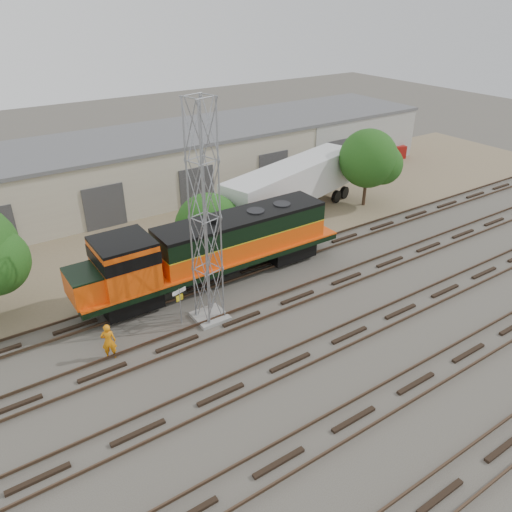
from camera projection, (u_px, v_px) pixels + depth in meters
ground at (313, 310)px, 28.99m from camera, size 140.00×140.00×0.00m
dirt_strip at (193, 222)px, 39.97m from camera, size 80.00×16.00×0.02m
tracks at (349, 335)px, 26.76m from camera, size 80.00×20.40×0.28m
warehouse at (150, 165)px, 44.60m from camera, size 58.40×10.40×5.30m
locomotive at (210, 249)px, 30.56m from camera, size 17.60×3.09×4.23m
signal_tower at (205, 222)px, 25.52m from camera, size 1.80×1.80×12.20m
sign_post at (180, 300)px, 27.12m from camera, size 0.90×0.27×2.24m
worker at (109, 341)px, 24.79m from camera, size 0.86×0.73×2.00m
semi_trailer at (295, 183)px, 40.06m from camera, size 14.53×6.75×4.40m
dumpster_blue at (331, 170)px, 49.25m from camera, size 2.04×1.98×1.50m
dumpster_red at (397, 152)px, 55.26m from camera, size 1.84×1.78×1.40m
tree_mid at (213, 228)px, 34.39m from camera, size 4.91×4.67×4.67m
tree_east at (372, 160)px, 41.42m from camera, size 5.11×4.86×6.57m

